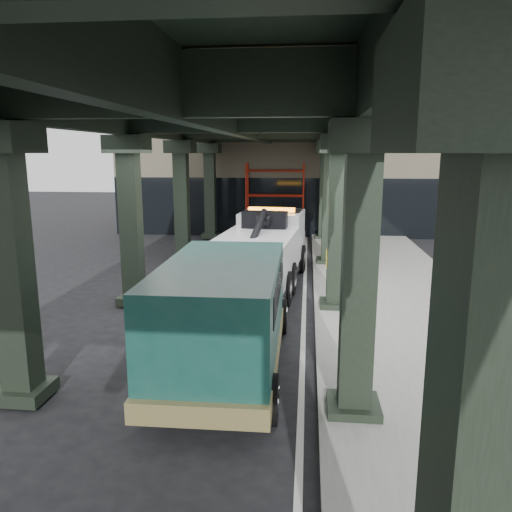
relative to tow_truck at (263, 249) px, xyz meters
The scene contains 8 objects.
ground 4.83m from the tow_truck, 93.11° to the right, with size 90.00×90.00×0.00m, color black.
sidewalk 5.15m from the tow_truck, 31.96° to the right, with size 5.00×40.00×0.15m, color gray.
lane_stripe 3.28m from the tow_truck, 61.35° to the right, with size 0.12×38.00×0.01m, color silver.
viaduct 4.98m from the tow_truck, 103.84° to the right, with size 7.40×32.00×6.40m.
building 15.68m from the tow_truck, 83.51° to the left, with size 22.00×10.00×8.00m, color #C6B793.
scaffolding 10.03m from the tow_truck, 91.45° to the left, with size 3.08×0.88×4.00m.
tow_truck is the anchor object (origin of this frame).
towed_van 7.09m from the tow_truck, 91.21° to the right, with size 2.48×6.03×2.43m.
Camera 1 is at (1.75, -12.04, 4.50)m, focal length 35.00 mm.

